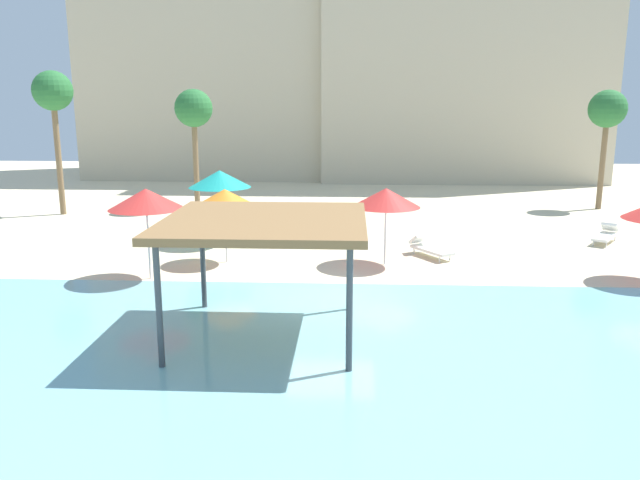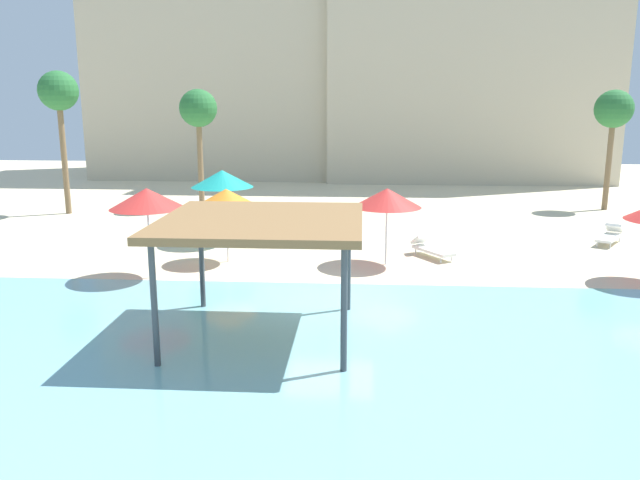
{
  "view_description": "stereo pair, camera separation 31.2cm",
  "coord_description": "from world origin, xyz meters",
  "px_view_note": "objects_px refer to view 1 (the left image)",
  "views": [
    {
      "loc": [
        0.53,
        -17.29,
        5.61
      ],
      "look_at": [
        -0.44,
        2.0,
        1.3
      ],
      "focal_mm": 35.57,
      "sensor_mm": 36.0,
      "label": 1
    },
    {
      "loc": [
        0.84,
        -17.28,
        5.61
      ],
      "look_at": [
        -0.44,
        2.0,
        1.3
      ],
      "focal_mm": 35.57,
      "sensor_mm": 36.0,
      "label": 2
    }
  ],
  "objects_px": {
    "beach_umbrella_teal_1": "(220,179)",
    "lounge_chair_0": "(606,235)",
    "shade_pavilion": "(265,225)",
    "palm_tree_2": "(607,112)",
    "beach_umbrella_red_2": "(386,198)",
    "lounge_chair_2": "(429,247)",
    "palm_tree_1": "(53,95)",
    "beach_umbrella_red_4": "(146,199)",
    "palm_tree_0": "(194,111)",
    "beach_umbrella_orange_0": "(225,197)"
  },
  "relations": [
    {
      "from": "beach_umbrella_teal_1",
      "to": "lounge_chair_0",
      "type": "relative_size",
      "value": 1.52
    },
    {
      "from": "shade_pavilion",
      "to": "palm_tree_2",
      "type": "xyz_separation_m",
      "value": [
        14.88,
        18.94,
        2.24
      ]
    },
    {
      "from": "beach_umbrella_red_2",
      "to": "lounge_chair_0",
      "type": "distance_m",
      "value": 9.97
    },
    {
      "from": "beach_umbrella_teal_1",
      "to": "lounge_chair_2",
      "type": "height_order",
      "value": "beach_umbrella_teal_1"
    },
    {
      "from": "beach_umbrella_red_2",
      "to": "lounge_chair_2",
      "type": "height_order",
      "value": "beach_umbrella_red_2"
    },
    {
      "from": "beach_umbrella_red_2",
      "to": "palm_tree_1",
      "type": "distance_m",
      "value": 18.27
    },
    {
      "from": "shade_pavilion",
      "to": "palm_tree_1",
      "type": "bearing_deg",
      "value": 127.61
    },
    {
      "from": "palm_tree_1",
      "to": "palm_tree_2",
      "type": "height_order",
      "value": "palm_tree_1"
    },
    {
      "from": "beach_umbrella_red_4",
      "to": "palm_tree_2",
      "type": "height_order",
      "value": "palm_tree_2"
    },
    {
      "from": "shade_pavilion",
      "to": "palm_tree_0",
      "type": "distance_m",
      "value": 18.89
    },
    {
      "from": "beach_umbrella_red_4",
      "to": "lounge_chair_0",
      "type": "height_order",
      "value": "beach_umbrella_red_4"
    },
    {
      "from": "beach_umbrella_teal_1",
      "to": "lounge_chair_2",
      "type": "distance_m",
      "value": 8.49
    },
    {
      "from": "lounge_chair_0",
      "to": "palm_tree_1",
      "type": "xyz_separation_m",
      "value": [
        -24.49,
        5.19,
        5.47
      ]
    },
    {
      "from": "beach_umbrella_teal_1",
      "to": "palm_tree_1",
      "type": "distance_m",
      "value": 11.44
    },
    {
      "from": "beach_umbrella_red_4",
      "to": "lounge_chair_2",
      "type": "relative_size",
      "value": 1.51
    },
    {
      "from": "beach_umbrella_orange_0",
      "to": "beach_umbrella_red_2",
      "type": "height_order",
      "value": "beach_umbrella_red_2"
    },
    {
      "from": "shade_pavilion",
      "to": "beach_umbrella_teal_1",
      "type": "height_order",
      "value": "shade_pavilion"
    },
    {
      "from": "shade_pavilion",
      "to": "palm_tree_0",
      "type": "bearing_deg",
      "value": 108.62
    },
    {
      "from": "palm_tree_2",
      "to": "palm_tree_1",
      "type": "bearing_deg",
      "value": -173.85
    },
    {
      "from": "lounge_chair_2",
      "to": "palm_tree_2",
      "type": "xyz_separation_m",
      "value": [
        10.05,
        10.74,
        4.65
      ]
    },
    {
      "from": "palm_tree_2",
      "to": "beach_umbrella_orange_0",
      "type": "bearing_deg",
      "value": -145.3
    },
    {
      "from": "beach_umbrella_teal_1",
      "to": "palm_tree_1",
      "type": "height_order",
      "value": "palm_tree_1"
    },
    {
      "from": "beach_umbrella_teal_1",
      "to": "beach_umbrella_red_4",
      "type": "xyz_separation_m",
      "value": [
        -1.24,
        -5.21,
        0.01
      ]
    },
    {
      "from": "beach_umbrella_red_2",
      "to": "palm_tree_1",
      "type": "relative_size",
      "value": 0.38
    },
    {
      "from": "lounge_chair_2",
      "to": "palm_tree_1",
      "type": "distance_m",
      "value": 19.64
    },
    {
      "from": "lounge_chair_0",
      "to": "palm_tree_2",
      "type": "bearing_deg",
      "value": -164.71
    },
    {
      "from": "beach_umbrella_orange_0",
      "to": "lounge_chair_2",
      "type": "height_order",
      "value": "beach_umbrella_orange_0"
    },
    {
      "from": "beach_umbrella_teal_1",
      "to": "lounge_chair_0",
      "type": "distance_m",
      "value": 15.48
    },
    {
      "from": "palm_tree_1",
      "to": "lounge_chair_2",
      "type": "bearing_deg",
      "value": -24.46
    },
    {
      "from": "lounge_chair_0",
      "to": "lounge_chair_2",
      "type": "relative_size",
      "value": 0.99
    },
    {
      "from": "beach_umbrella_red_2",
      "to": "beach_umbrella_teal_1",
      "type": "bearing_deg",
      "value": 154.38
    },
    {
      "from": "shade_pavilion",
      "to": "palm_tree_2",
      "type": "distance_m",
      "value": 24.19
    },
    {
      "from": "beach_umbrella_orange_0",
      "to": "beach_umbrella_red_4",
      "type": "distance_m",
      "value": 3.0
    },
    {
      "from": "shade_pavilion",
      "to": "palm_tree_0",
      "type": "xyz_separation_m",
      "value": [
        -5.99,
        17.78,
        2.27
      ]
    },
    {
      "from": "beach_umbrella_teal_1",
      "to": "lounge_chair_2",
      "type": "xyz_separation_m",
      "value": [
        7.98,
        -1.82,
        -2.23
      ]
    },
    {
      "from": "lounge_chair_2",
      "to": "beach_umbrella_red_2",
      "type": "bearing_deg",
      "value": -86.69
    },
    {
      "from": "beach_umbrella_red_4",
      "to": "lounge_chair_2",
      "type": "bearing_deg",
      "value": 20.18
    },
    {
      "from": "lounge_chair_2",
      "to": "palm_tree_0",
      "type": "xyz_separation_m",
      "value": [
        -10.82,
        9.57,
        4.68
      ]
    },
    {
      "from": "beach_umbrella_red_4",
      "to": "palm_tree_0",
      "type": "bearing_deg",
      "value": 97.04
    },
    {
      "from": "beach_umbrella_red_2",
      "to": "beach_umbrella_red_4",
      "type": "xyz_separation_m",
      "value": [
        -7.56,
        -2.18,
        0.24
      ]
    },
    {
      "from": "beach_umbrella_red_4",
      "to": "palm_tree_1",
      "type": "xyz_separation_m",
      "value": [
        -7.95,
        11.2,
        3.23
      ]
    },
    {
      "from": "beach_umbrella_orange_0",
      "to": "palm_tree_0",
      "type": "bearing_deg",
      "value": 108.65
    },
    {
      "from": "beach_umbrella_teal_1",
      "to": "palm_tree_2",
      "type": "height_order",
      "value": "palm_tree_2"
    },
    {
      "from": "beach_umbrella_orange_0",
      "to": "lounge_chair_2",
      "type": "xyz_separation_m",
      "value": [
        7.19,
        1.19,
        -1.98
      ]
    },
    {
      "from": "beach_umbrella_orange_0",
      "to": "lounge_chair_0",
      "type": "bearing_deg",
      "value": 14.74
    },
    {
      "from": "lounge_chair_0",
      "to": "palm_tree_2",
      "type": "xyz_separation_m",
      "value": [
        2.73,
        8.12,
        4.65
      ]
    },
    {
      "from": "beach_umbrella_red_4",
      "to": "palm_tree_1",
      "type": "relative_size",
      "value": 0.42
    },
    {
      "from": "beach_umbrella_red_2",
      "to": "palm_tree_1",
      "type": "bearing_deg",
      "value": 149.82
    },
    {
      "from": "beach_umbrella_teal_1",
      "to": "palm_tree_0",
      "type": "distance_m",
      "value": 8.61
    },
    {
      "from": "palm_tree_2",
      "to": "shade_pavilion",
      "type": "bearing_deg",
      "value": -128.15
    }
  ]
}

